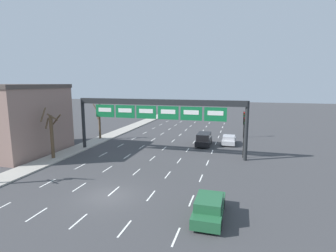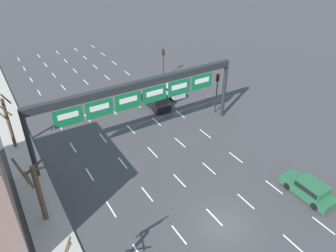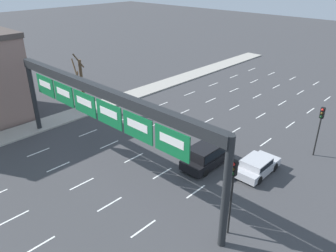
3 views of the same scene
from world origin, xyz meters
The scene contains 11 objects.
ground_plane centered at (0.00, 0.00, 0.00)m, with size 220.00×220.00×0.00m, color #3D3D3F.
lane_dashes centered at (0.00, 13.50, 0.00)m, with size 13.32×67.00×0.01m.
sign_gantry centered at (0.00, 13.17, 5.81)m, with size 21.84×0.70×6.96m.
building_near centered at (-17.89, 8.95, 4.41)m, with size 9.77×10.88×8.80m.
car_green centered at (8.20, -1.23, 0.81)m, with size 1.89×4.65×1.52m.
suv_black centered at (5.01, 19.32, 1.00)m, with size 1.96×4.59×1.80m.
car_silver centered at (8.48, 20.96, 0.71)m, with size 1.88×4.01×1.33m.
traffic_light_near_gantry centered at (10.46, 14.19, 3.55)m, with size 0.30×0.35×5.00m.
traffic_light_mid_block centered at (10.58, 26.67, 3.09)m, with size 0.30×0.35×4.31m.
tree_bare_second centered at (-11.61, 18.95, 3.20)m, with size 1.55×0.96×6.25m.
tree_bare_third centered at (-11.34, 7.62, 3.16)m, with size 2.17×2.18×5.96m.
Camera 1 is at (9.93, -17.78, 8.99)m, focal length 28.00 mm.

